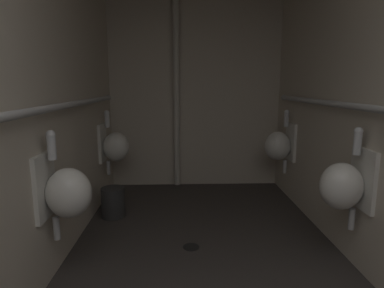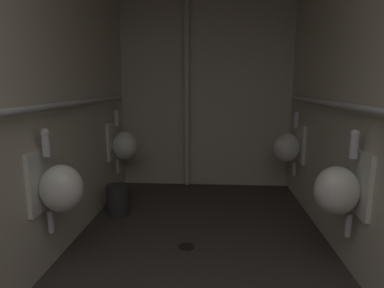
{
  "view_description": "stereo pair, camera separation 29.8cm",
  "coord_description": "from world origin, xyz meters",
  "px_view_note": "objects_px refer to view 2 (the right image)",
  "views": [
    {
      "loc": [
        -0.2,
        0.03,
        1.36
      ],
      "look_at": [
        -0.09,
        2.96,
        0.82
      ],
      "focal_mm": 30.31,
      "sensor_mm": 36.0,
      "label": 1
    },
    {
      "loc": [
        0.1,
        0.03,
        1.36
      ],
      "look_at": [
        -0.09,
        2.96,
        0.82
      ],
      "focal_mm": 30.31,
      "sensor_mm": 36.0,
      "label": 2
    }
  ],
  "objects_px": {
    "waste_bin": "(118,199)",
    "urinal_right_far": "(289,147)",
    "urinal_left_mid": "(59,187)",
    "standpipe_back_wall": "(187,89)",
    "floor_drain": "(186,246)",
    "urinal_left_far": "(123,145)",
    "urinal_right_mid": "(340,189)"
  },
  "relations": [
    {
      "from": "waste_bin",
      "to": "urinal_right_far",
      "type": "bearing_deg",
      "value": 14.77
    },
    {
      "from": "urinal_left_mid",
      "to": "urinal_right_far",
      "type": "height_order",
      "value": "same"
    },
    {
      "from": "standpipe_back_wall",
      "to": "floor_drain",
      "type": "distance_m",
      "value": 2.13
    },
    {
      "from": "urinal_left_far",
      "to": "waste_bin",
      "type": "distance_m",
      "value": 0.72
    },
    {
      "from": "floor_drain",
      "to": "urinal_left_mid",
      "type": "bearing_deg",
      "value": -152.93
    },
    {
      "from": "urinal_left_mid",
      "to": "standpipe_back_wall",
      "type": "height_order",
      "value": "standpipe_back_wall"
    },
    {
      "from": "urinal_left_far",
      "to": "standpipe_back_wall",
      "type": "height_order",
      "value": "standpipe_back_wall"
    },
    {
      "from": "urinal_left_far",
      "to": "urinal_left_mid",
      "type": "bearing_deg",
      "value": -90.0
    },
    {
      "from": "urinal_left_mid",
      "to": "standpipe_back_wall",
      "type": "relative_size",
      "value": 0.3
    },
    {
      "from": "urinal_left_far",
      "to": "waste_bin",
      "type": "bearing_deg",
      "value": -82.25
    },
    {
      "from": "urinal_left_mid",
      "to": "floor_drain",
      "type": "relative_size",
      "value": 5.39
    },
    {
      "from": "urinal_right_mid",
      "to": "floor_drain",
      "type": "height_order",
      "value": "urinal_right_mid"
    },
    {
      "from": "urinal_left_mid",
      "to": "floor_drain",
      "type": "xyz_separation_m",
      "value": [
        0.85,
        0.44,
        -0.65
      ]
    },
    {
      "from": "urinal_left_mid",
      "to": "urinal_right_far",
      "type": "relative_size",
      "value": 1.0
    },
    {
      "from": "urinal_left_mid",
      "to": "urinal_right_mid",
      "type": "xyz_separation_m",
      "value": [
        1.94,
        0.08,
        0.0
      ]
    },
    {
      "from": "urinal_right_far",
      "to": "waste_bin",
      "type": "relative_size",
      "value": 2.45
    },
    {
      "from": "urinal_left_mid",
      "to": "urinal_left_far",
      "type": "relative_size",
      "value": 1.0
    },
    {
      "from": "urinal_right_mid",
      "to": "urinal_right_far",
      "type": "relative_size",
      "value": 1.0
    },
    {
      "from": "urinal_left_mid",
      "to": "urinal_left_far",
      "type": "xyz_separation_m",
      "value": [
        0.0,
        1.63,
        0.0
      ]
    },
    {
      "from": "urinal_right_far",
      "to": "floor_drain",
      "type": "relative_size",
      "value": 5.39
    },
    {
      "from": "urinal_right_mid",
      "to": "floor_drain",
      "type": "distance_m",
      "value": 1.31
    },
    {
      "from": "urinal_right_mid",
      "to": "urinal_left_mid",
      "type": "bearing_deg",
      "value": -177.64
    },
    {
      "from": "urinal_left_far",
      "to": "urinal_right_mid",
      "type": "xyz_separation_m",
      "value": [
        1.94,
        -1.55,
        0.0
      ]
    },
    {
      "from": "urinal_left_mid",
      "to": "urinal_right_far",
      "type": "distance_m",
      "value": 2.52
    },
    {
      "from": "urinal_right_mid",
      "to": "urinal_right_far",
      "type": "bearing_deg",
      "value": 90.0
    },
    {
      "from": "urinal_right_mid",
      "to": "floor_drain",
      "type": "xyz_separation_m",
      "value": [
        -1.08,
        0.36,
        -0.65
      ]
    },
    {
      "from": "waste_bin",
      "to": "floor_drain",
      "type": "bearing_deg",
      "value": -40.99
    },
    {
      "from": "urinal_left_mid",
      "to": "urinal_right_mid",
      "type": "relative_size",
      "value": 1.0
    },
    {
      "from": "urinal_right_mid",
      "to": "waste_bin",
      "type": "xyz_separation_m",
      "value": [
        -1.87,
        1.04,
        -0.5
      ]
    },
    {
      "from": "urinal_right_mid",
      "to": "floor_drain",
      "type": "relative_size",
      "value": 5.39
    },
    {
      "from": "urinal_right_far",
      "to": "waste_bin",
      "type": "height_order",
      "value": "urinal_right_far"
    },
    {
      "from": "urinal_left_mid",
      "to": "waste_bin",
      "type": "height_order",
      "value": "urinal_left_mid"
    }
  ]
}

